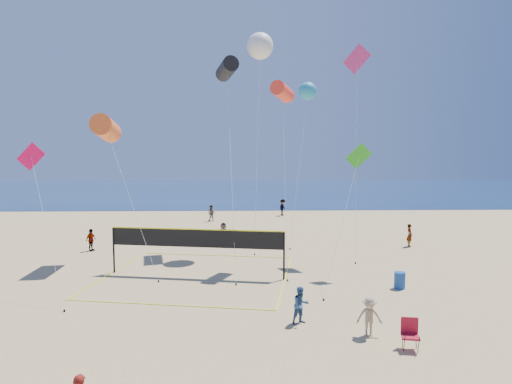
{
  "coord_description": "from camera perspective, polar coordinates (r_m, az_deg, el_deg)",
  "views": [
    {
      "loc": [
        0.28,
        -13.03,
        6.82
      ],
      "look_at": [
        0.7,
        2.0,
        5.4
      ],
      "focal_mm": 32.0,
      "sensor_mm": 36.0,
      "label": 1
    }
  ],
  "objects": [
    {
      "name": "far_person_2",
      "position": [
        33.81,
        18.65,
        -5.15
      ],
      "size": [
        0.4,
        0.59,
        1.6
      ],
      "primitive_type": "imported",
      "rotation": [
        0.0,
        0.0,
        1.55
      ],
      "color": "gray",
      "rests_on": "ground"
    },
    {
      "name": "far_person_1",
      "position": [
        33.13,
        -4.12,
        -5.16
      ],
      "size": [
        1.48,
        0.82,
        1.52
      ],
      "primitive_type": "imported",
      "rotation": [
        0.0,
        0.0,
        -0.28
      ],
      "color": "gray",
      "rests_on": "ground"
    },
    {
      "name": "kite_2",
      "position": [
        27.15,
        3.32,
        12.38
      ],
      "size": [
        1.61,
        5.04,
        10.7
      ],
      "rotation": [
        0.0,
        0.0,
        -0.4
      ],
      "color": "#FE3A26",
      "rests_on": "ground"
    },
    {
      "name": "volleyball_net",
      "position": [
        24.77,
        -7.46,
        -6.4
      ],
      "size": [
        11.09,
        10.97,
        2.57
      ],
      "rotation": [
        0.0,
        0.0,
        -0.17
      ],
      "color": "black",
      "rests_on": "ground"
    },
    {
      "name": "kite_5",
      "position": [
        30.2,
        12.49,
        14.79
      ],
      "size": [
        1.57,
        3.18,
        13.37
      ],
      "rotation": [
        0.0,
        0.0,
        -0.4
      ],
      "color": "#C02D75",
      "rests_on": "ground"
    },
    {
      "name": "kite_4",
      "position": [
        25.1,
        12.49,
        3.46
      ],
      "size": [
        3.43,
        4.9,
        7.16
      ],
      "rotation": [
        0.0,
        0.0,
        0.07
      ],
      "color": "green",
      "rests_on": "ground"
    },
    {
      "name": "ocean",
      "position": [
        75.34,
        -1.81,
        0.21
      ],
      "size": [
        140.0,
        50.0,
        0.03
      ],
      "primitive_type": "cube",
      "color": "navy",
      "rests_on": "ground"
    },
    {
      "name": "far_person_0",
      "position": [
        32.62,
        -19.94,
        -5.66
      ],
      "size": [
        0.68,
        0.95,
        1.5
      ],
      "primitive_type": "imported",
      "rotation": [
        0.0,
        0.0,
        1.17
      ],
      "color": "gray",
      "rests_on": "ground"
    },
    {
      "name": "bystander_a",
      "position": [
        18.42,
        5.63,
        -13.91
      ],
      "size": [
        0.88,
        0.81,
        1.47
      ],
      "primitive_type": "imported",
      "rotation": [
        0.0,
        0.0,
        0.43
      ],
      "color": "#32507D",
      "rests_on": "ground"
    },
    {
      "name": "kite_7",
      "position": [
        36.45,
        6.48,
        12.42
      ],
      "size": [
        2.73,
        6.33,
        12.0
      ],
      "rotation": [
        0.0,
        0.0,
        0.23
      ],
      "color": "teal",
      "rests_on": "ground"
    },
    {
      "name": "kite_1",
      "position": [
        32.13,
        -3.65,
        15.09
      ],
      "size": [
        1.72,
        10.72,
        12.95
      ],
      "rotation": [
        0.0,
        0.0,
        0.27
      ],
      "color": "black",
      "rests_on": "ground"
    },
    {
      "name": "ground",
      "position": [
        14.71,
        -2.72,
        -22.22
      ],
      "size": [
        120.0,
        120.0,
        0.0
      ],
      "primitive_type": "plane",
      "color": "tan",
      "rests_on": "ground"
    },
    {
      "name": "far_person_3",
      "position": [
        43.3,
        -5.58,
        -2.67
      ],
      "size": [
        0.89,
        0.79,
        1.53
      ],
      "primitive_type": "imported",
      "rotation": [
        0.0,
        0.0,
        -0.33
      ],
      "color": "gray",
      "rests_on": "ground"
    },
    {
      "name": "camp_chair",
      "position": [
        17.09,
        18.69,
        -16.22
      ],
      "size": [
        0.66,
        0.78,
        1.18
      ],
      "rotation": [
        0.0,
        0.0,
        -0.18
      ],
      "color": "maroon",
      "rests_on": "ground"
    },
    {
      "name": "far_person_4",
      "position": [
        46.91,
        3.36,
        -1.94
      ],
      "size": [
        1.06,
        1.25,
        1.67
      ],
      "primitive_type": "imported",
      "rotation": [
        0.0,
        0.0,
        1.07
      ],
      "color": "gray",
      "rests_on": "ground"
    },
    {
      "name": "bystander_b",
      "position": [
        17.73,
        13.98,
        -14.87
      ],
      "size": [
        0.98,
        0.63,
        1.44
      ],
      "primitive_type": "imported",
      "rotation": [
        0.0,
        0.0,
        -0.1
      ],
      "color": "tan",
      "rests_on": "ground"
    },
    {
      "name": "kite_0",
      "position": [
        28.84,
        -18.24,
        7.53
      ],
      "size": [
        4.59,
        6.19,
        8.86
      ],
      "rotation": [
        0.0,
        0.0,
        0.07
      ],
      "color": "orange",
      "rests_on": "ground"
    },
    {
      "name": "kite_6",
      "position": [
        31.93,
        0.51,
        17.77
      ],
      "size": [
        2.06,
        3.37,
        14.55
      ],
      "rotation": [
        0.0,
        0.0,
        0.19
      ],
      "color": "white",
      "rests_on": "ground"
    },
    {
      "name": "kite_3",
      "position": [
        25.24,
        -26.12,
        3.07
      ],
      "size": [
        3.9,
        4.61,
        7.17
      ],
      "rotation": [
        0.0,
        0.0,
        0.17
      ],
      "color": "#F30956",
      "rests_on": "ground"
    },
    {
      "name": "trash_barrel",
      "position": [
        23.82,
        17.52,
        -10.48
      ],
      "size": [
        0.65,
        0.65,
        0.81
      ],
      "primitive_type": "cylinder",
      "rotation": [
        0.0,
        0.0,
        -0.24
      ],
      "color": "#164092",
      "rests_on": "ground"
    }
  ]
}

